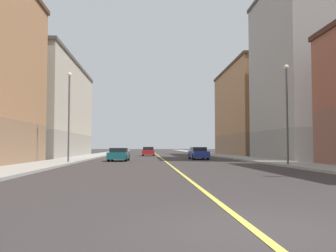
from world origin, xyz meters
TOP-DOWN VIEW (x-y plane):
  - ground_plane at (0.00, 0.00)m, footprint 400.00×400.00m
  - sidewalk_left at (9.47, 49.00)m, footprint 3.49×168.00m
  - sidewalk_right at (-9.47, 49.00)m, footprint 3.49×168.00m
  - lane_center_stripe at (0.00, 49.00)m, footprint 0.16×154.00m
  - building_left_mid at (15.86, 32.62)m, footprint 9.59×14.54m
  - building_left_far at (15.86, 52.64)m, footprint 9.59×21.98m
  - building_right_midblock at (-15.86, 44.83)m, footprint 9.59×26.12m
  - street_lamp_left_near at (8.32, 19.74)m, footprint 0.36×0.36m
  - street_lamp_right_near at (-8.32, 25.05)m, footprint 0.36×0.36m
  - car_blue at (3.93, 34.39)m, footprint 1.87×4.56m
  - car_teal at (-4.50, 30.04)m, footprint 1.98×4.16m
  - car_red at (-1.53, 49.83)m, footprint 1.85×3.92m

SIDE VIEW (x-z plane):
  - ground_plane at x=0.00m, z-range 0.00..0.00m
  - lane_center_stripe at x=0.00m, z-range 0.00..0.01m
  - sidewalk_left at x=9.47m, z-range 0.00..0.15m
  - sidewalk_right at x=-9.47m, z-range 0.00..0.15m
  - car_teal at x=-4.50m, z-range -0.01..1.27m
  - car_red at x=-1.53m, z-range -0.02..1.33m
  - car_blue at x=3.93m, z-range -0.01..1.34m
  - street_lamp_left_near at x=8.32m, z-range 0.91..8.13m
  - street_lamp_right_near at x=-8.32m, z-range 0.92..8.43m
  - building_right_midblock at x=-15.86m, z-range 0.01..12.83m
  - building_left_far at x=15.86m, z-range 0.01..14.23m
  - building_left_mid at x=15.86m, z-range 0.01..18.94m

